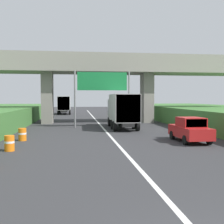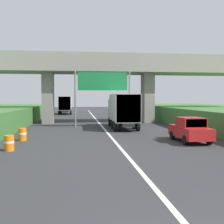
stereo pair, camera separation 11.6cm
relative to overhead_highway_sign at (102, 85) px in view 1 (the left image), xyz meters
name	(u,v)px [view 1 (the left image)]	position (x,y,z in m)	size (l,w,h in m)	color
lane_centre_stripe	(103,128)	(0.00, -0.55, -4.39)	(0.20, 88.97, 0.01)	white
overpass_bridge	(98,71)	(0.00, 5.57, 2.00)	(40.00, 4.80, 8.38)	gray
overhead_highway_sign	(102,85)	(0.00, 0.00, 0.00)	(5.88, 0.18, 5.88)	slate
truck_silver	(122,109)	(1.88, -1.51, -2.46)	(2.44, 7.30, 3.44)	black
truck_black	(64,104)	(-5.08, 26.13, -2.46)	(2.44, 7.30, 3.44)	black
car_red	(190,130)	(5.17, -10.71, -3.54)	(1.86, 4.10, 1.72)	red
car_orange	(122,111)	(4.88, 17.59, -3.54)	(1.86, 4.10, 1.72)	orange
construction_barrel_2	(9,143)	(-6.51, -12.70, -3.94)	(0.57, 0.57, 0.90)	orange
construction_barrel_3	(22,134)	(-6.54, -8.71, -3.94)	(0.57, 0.57, 0.90)	orange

